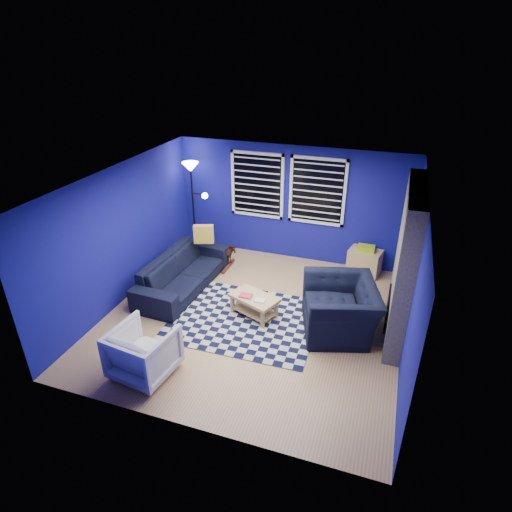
% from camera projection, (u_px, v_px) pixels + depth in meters
% --- Properties ---
extents(floor, '(5.00, 5.00, 0.00)m').
position_uv_depth(floor, '(253.00, 318.00, 7.57)').
color(floor, tan).
rests_on(floor, ground).
extents(ceiling, '(5.00, 5.00, 0.00)m').
position_uv_depth(ceiling, '(252.00, 181.00, 6.41)').
color(ceiling, white).
rests_on(ceiling, wall_back).
extents(wall_back, '(5.00, 0.00, 5.00)m').
position_uv_depth(wall_back, '(291.00, 204.00, 9.09)').
color(wall_back, navy).
rests_on(wall_back, floor).
extents(wall_left, '(0.00, 5.00, 5.00)m').
position_uv_depth(wall_left, '(122.00, 235.00, 7.70)').
color(wall_left, navy).
rests_on(wall_left, floor).
extents(wall_right, '(0.00, 5.00, 5.00)m').
position_uv_depth(wall_right, '(413.00, 280.00, 6.28)').
color(wall_right, navy).
rests_on(wall_right, floor).
extents(fireplace, '(0.65, 2.00, 2.50)m').
position_uv_depth(fireplace, '(404.00, 266.00, 6.76)').
color(fireplace, gray).
rests_on(fireplace, floor).
extents(window_left, '(1.17, 0.06, 1.42)m').
position_uv_depth(window_left, '(257.00, 185.00, 9.11)').
color(window_left, black).
rests_on(window_left, wall_back).
extents(window_right, '(1.17, 0.06, 1.42)m').
position_uv_depth(window_right, '(317.00, 192.00, 8.74)').
color(window_right, black).
rests_on(window_right, wall_back).
extents(tv, '(0.07, 1.00, 0.58)m').
position_uv_depth(tv, '(413.00, 220.00, 7.91)').
color(tv, black).
rests_on(tv, wall_right).
extents(rug, '(2.54, 2.05, 0.02)m').
position_uv_depth(rug, '(244.00, 319.00, 7.51)').
color(rug, black).
rests_on(rug, floor).
extents(sofa, '(2.37, 1.02, 0.68)m').
position_uv_depth(sofa, '(183.00, 272.00, 8.33)').
color(sofa, black).
rests_on(sofa, floor).
extents(armchair_big, '(1.59, 1.48, 0.86)m').
position_uv_depth(armchair_big, '(340.00, 308.00, 7.08)').
color(armchair_big, black).
rests_on(armchair_big, floor).
extents(armchair_bent, '(0.93, 0.95, 0.78)m').
position_uv_depth(armchair_bent, '(144.00, 352.00, 6.16)').
color(armchair_bent, gray).
rests_on(armchair_bent, floor).
extents(rocking_horse, '(0.42, 0.59, 0.45)m').
position_uv_depth(rocking_horse, '(223.00, 255.00, 9.08)').
color(rocking_horse, '#482817').
rests_on(rocking_horse, floor).
extents(coffee_table, '(0.95, 0.75, 0.42)m').
position_uv_depth(coffee_table, '(254.00, 302.00, 7.50)').
color(coffee_table, tan).
rests_on(coffee_table, rug).
extents(cabinet, '(0.71, 0.55, 0.62)m').
position_uv_depth(cabinet, '(364.00, 261.00, 8.85)').
color(cabinet, tan).
rests_on(cabinet, floor).
extents(floor_lamp, '(0.56, 0.35, 2.06)m').
position_uv_depth(floor_lamp, '(192.00, 180.00, 9.15)').
color(floor_lamp, black).
rests_on(floor_lamp, floor).
extents(throw_pillow, '(0.42, 0.25, 0.38)m').
position_uv_depth(throw_pillow, '(204.00, 234.00, 8.63)').
color(throw_pillow, gold).
rests_on(throw_pillow, sofa).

